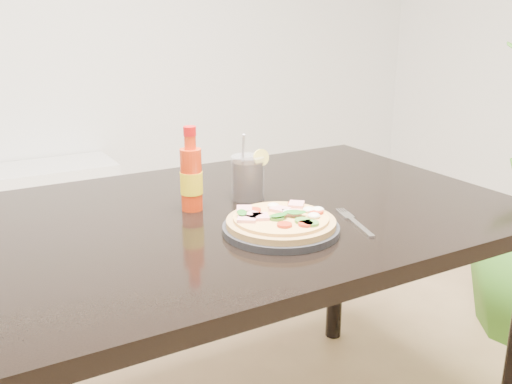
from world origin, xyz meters
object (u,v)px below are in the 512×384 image
plate (281,229)px  pizza (281,220)px  dining_table (232,242)px  cola_cup (248,178)px  hot_sauce_bottle (191,177)px  fork (354,221)px

plate → pizza: pizza is taller
dining_table → cola_cup: bearing=38.6°
hot_sauce_bottle → fork: size_ratio=1.12×
pizza → fork: size_ratio=1.30×
fork → pizza: bearing=-174.5°
dining_table → fork: (0.21, -0.22, 0.09)m
pizza → hot_sauce_bottle: size_ratio=1.16×
pizza → cola_cup: cola_cup is taller
fork → dining_table: bearing=149.5°
plate → pizza: bearing=23.1°
plate → hot_sauce_bottle: bearing=114.4°
dining_table → pizza: size_ratio=5.80×
plate → hot_sauce_bottle: size_ratio=1.25×
plate → hot_sauce_bottle: 0.27m
fork → hot_sauce_bottle: bearing=152.5°
hot_sauce_bottle → cola_cup: hot_sauce_bottle is taller
dining_table → fork: 0.31m
dining_table → hot_sauce_bottle: (-0.08, 0.05, 0.17)m
plate → cola_cup: cola_cup is taller
pizza → fork: (0.18, -0.03, -0.03)m
pizza → fork: bearing=-10.3°
dining_table → pizza: pizza is taller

